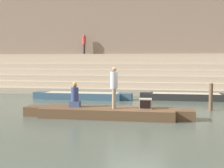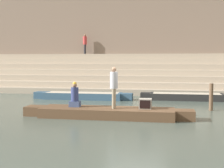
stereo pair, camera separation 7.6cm
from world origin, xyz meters
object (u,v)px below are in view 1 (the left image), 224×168
Objects in this scene: person_standing at (114,85)px; tv_set at (146,104)px; moored_boat_shore at (82,96)px; moored_boat_distant at (186,96)px; rowboat_main at (107,112)px; person_on_steps at (84,43)px; mooring_post at (211,97)px; person_rowing at (75,97)px.

person_standing is 1.49m from tv_set.
moored_boat_distant is at bearing 7.13° from moored_boat_shore.
person_on_steps is (-4.36, 12.90, 3.61)m from rowboat_main.
tv_set is at bearing 71.87° from person_on_steps.
mooring_post reaches higher than moored_boat_shore.
person_standing is 1.59× the size of person_rowing.
moored_boat_distant is (4.97, 6.22, -0.61)m from person_rowing.
person_rowing is 0.65× the size of person_on_steps.
person_on_steps is (-4.66, 12.94, 2.45)m from person_standing.
person_standing is at bearing 6.62° from person_rowing.
moored_boat_distant is at bearing 58.00° from rowboat_main.
rowboat_main is at bearing 7.02° from person_rowing.
moored_boat_distant is at bearing 63.51° from person_rowing.
person_on_steps is (-1.76, 7.19, 3.60)m from moored_boat_shore.
person_rowing is 13.45m from person_on_steps.
person_standing is at bearing 66.81° from person_on_steps.
mooring_post is at bearing -73.88° from moored_boat_distant.
person_rowing is 5.75m from moored_boat_shore.
person_rowing reaches higher than moored_boat_distant.
tv_set is at bearing 22.47° from person_standing.
rowboat_main is 6.62× the size of person_rowing.
moored_boat_shore is 7.74m from mooring_post.
person_rowing is (-1.40, 0.13, 0.61)m from rowboat_main.
mooring_post is 13.95m from person_on_steps.
person_rowing is at bearing 172.22° from rowboat_main.
person_rowing is 7.98m from moored_boat_distant.
person_on_steps is at bearing 105.99° from rowboat_main.
moored_boat_distant is at bearing 97.41° from person_on_steps.
moored_boat_shore and moored_boat_distant have the same top height.
person_standing is 1.32× the size of mooring_post.
tv_set is at bearing -52.09° from moored_boat_shore.
person_standing reaches higher than tv_set.
tv_set is at bearing 11.73° from person_rowing.
person_standing is 6.54m from moored_boat_shore.
moored_boat_shore is at bearing -171.38° from moored_boat_distant.
moored_boat_distant is at bearing 103.37° from mooring_post.
mooring_post is at bearing 27.34° from rowboat_main.
person_standing reaches higher than rowboat_main.
person_rowing is 0.17× the size of moored_boat_shore.
person_rowing is 6.36m from mooring_post.
tv_set is 0.09× the size of moored_boat_distant.
mooring_post is at bearing 34.80° from person_rowing.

